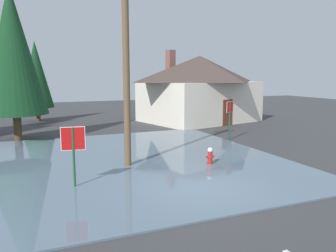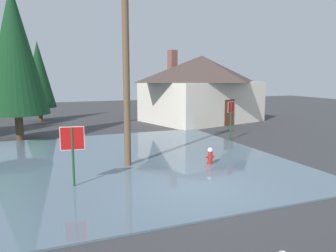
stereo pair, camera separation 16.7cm
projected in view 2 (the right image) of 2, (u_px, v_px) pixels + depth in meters
The scene contains 10 objects.
ground_plane at pixel (196, 190), 11.57m from camera, with size 80.00×80.00×0.10m, color #38383A.
flood_puddle at pixel (134, 160), 15.32m from camera, with size 12.91×13.79×0.06m, color slate.
lane_stop_bar at pixel (206, 202), 10.38m from camera, with size 4.45×0.30×0.01m, color silver.
stop_sign_near at pixel (72, 144), 11.48m from camera, with size 0.81×0.15×2.14m.
fire_hydrant at pixel (210, 157), 14.56m from camera, with size 0.39×0.33×0.77m.
utility_pole at pixel (126, 58), 13.73m from camera, with size 1.60×0.28×8.77m.
stop_sign_far at pixel (231, 113), 19.93m from camera, with size 0.60×0.27×2.30m.
house at pixel (201, 87), 28.09m from camera, with size 10.66×9.02×5.84m.
pine_tree_mid_left at pixel (14, 50), 19.11m from camera, with size 3.57×3.57×8.92m.
pine_tree_far_center at pixel (38, 75), 27.63m from camera, with size 2.63×2.63×6.57m.
Camera 2 is at (-5.05, -9.93, 3.88)m, focal length 36.12 mm.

